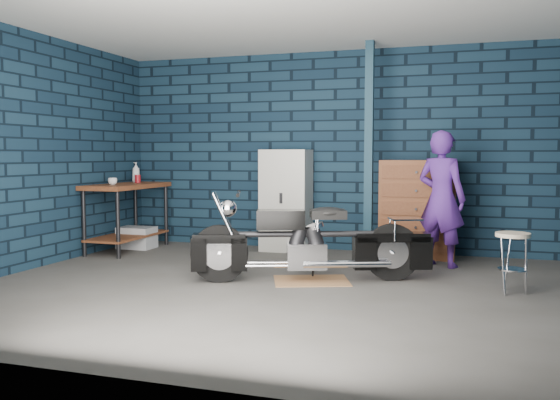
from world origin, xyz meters
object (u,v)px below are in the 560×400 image
(storage_bin, at_px, (137,238))
(locker, at_px, (286,200))
(tool_chest, at_px, (418,209))
(workbench, at_px, (128,217))
(motorcycle, at_px, (312,237))
(shop_stool, at_px, (512,263))
(person, at_px, (441,199))

(storage_bin, height_order, locker, locker)
(storage_bin, distance_m, tool_chest, 3.85)
(workbench, height_order, motorcycle, motorcycle)
(workbench, xyz_separation_m, shop_stool, (4.83, -1.14, -0.17))
(person, height_order, shop_stool, person)
(motorcycle, relative_size, tool_chest, 1.70)
(workbench, height_order, person, person)
(workbench, bearing_deg, motorcycle, -22.02)
(workbench, relative_size, tool_chest, 1.13)
(motorcycle, distance_m, tool_chest, 2.03)
(shop_stool, bearing_deg, storage_bin, 164.52)
(locker, bearing_deg, storage_bin, -167.86)
(motorcycle, bearing_deg, workbench, 137.73)
(workbench, height_order, shop_stool, workbench)
(storage_bin, relative_size, locker, 0.35)
(motorcycle, bearing_deg, person, 25.36)
(storage_bin, xyz_separation_m, locker, (2.05, 0.44, 0.54))
(shop_stool, bearing_deg, person, 119.81)
(storage_bin, distance_m, shop_stool, 4.99)
(workbench, distance_m, shop_stool, 4.96)
(locker, bearing_deg, workbench, -162.91)
(locker, height_order, shop_stool, locker)
(motorcycle, xyz_separation_m, storage_bin, (-2.87, 1.37, -0.31))
(workbench, bearing_deg, storage_bin, 84.14)
(workbench, height_order, storage_bin, workbench)
(person, distance_m, locker, 2.13)
(tool_chest, distance_m, shop_stool, 2.07)
(workbench, bearing_deg, shop_stool, -13.25)
(locker, xyz_separation_m, tool_chest, (1.75, 0.00, -0.07))
(tool_chest, bearing_deg, motorcycle, -117.01)
(storage_bin, xyz_separation_m, tool_chest, (3.79, 0.44, 0.47))
(motorcycle, height_order, tool_chest, tool_chest)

